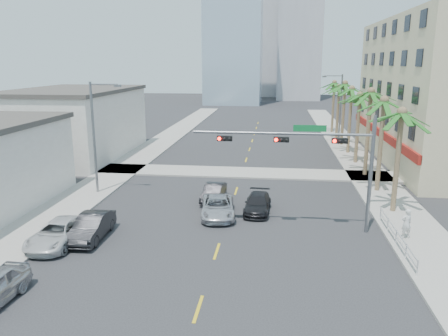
% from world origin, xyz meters
% --- Properties ---
extents(ground, '(260.00, 260.00, 0.00)m').
position_xyz_m(ground, '(0.00, 0.00, 0.00)').
color(ground, '#262628').
rests_on(ground, ground).
extents(sidewalk_right, '(4.00, 120.00, 0.15)m').
position_xyz_m(sidewalk_right, '(12.00, 20.00, 0.07)').
color(sidewalk_right, gray).
rests_on(sidewalk_right, ground).
extents(sidewalk_left, '(4.00, 120.00, 0.15)m').
position_xyz_m(sidewalk_left, '(-12.00, 20.00, 0.07)').
color(sidewalk_left, gray).
rests_on(sidewalk_left, ground).
extents(sidewalk_cross, '(80.00, 4.00, 0.15)m').
position_xyz_m(sidewalk_cross, '(0.00, 22.00, 0.07)').
color(sidewalk_cross, gray).
rests_on(sidewalk_cross, ground).
extents(building_left_far, '(11.00, 18.00, 7.20)m').
position_xyz_m(building_left_far, '(-19.50, 28.00, 3.60)').
color(building_left_far, beige).
rests_on(building_left_far, ground).
extents(tower_far_left, '(14.00, 14.00, 48.00)m').
position_xyz_m(tower_far_left, '(-8.00, 95.00, 24.00)').
color(tower_far_left, '#99B2C6').
rests_on(tower_far_left, ground).
extents(tower_far_center, '(16.00, 16.00, 42.00)m').
position_xyz_m(tower_far_center, '(-3.00, 125.00, 21.00)').
color(tower_far_center, '#ADADB2').
rests_on(tower_far_center, ground).
extents(traffic_signal_mast, '(11.12, 0.54, 7.20)m').
position_xyz_m(traffic_signal_mast, '(5.78, 7.95, 5.06)').
color(traffic_signal_mast, slate).
rests_on(traffic_signal_mast, ground).
extents(palm_tree_0, '(4.80, 4.80, 7.80)m').
position_xyz_m(palm_tree_0, '(11.60, 12.00, 7.08)').
color(palm_tree_0, brown).
rests_on(palm_tree_0, ground).
extents(palm_tree_1, '(4.80, 4.80, 8.16)m').
position_xyz_m(palm_tree_1, '(11.60, 17.20, 7.43)').
color(palm_tree_1, brown).
rests_on(palm_tree_1, ground).
extents(palm_tree_2, '(4.80, 4.80, 8.52)m').
position_xyz_m(palm_tree_2, '(11.60, 22.40, 7.78)').
color(palm_tree_2, brown).
rests_on(palm_tree_2, ground).
extents(palm_tree_3, '(4.80, 4.80, 7.80)m').
position_xyz_m(palm_tree_3, '(11.60, 27.60, 7.08)').
color(palm_tree_3, brown).
rests_on(palm_tree_3, ground).
extents(palm_tree_4, '(4.80, 4.80, 8.16)m').
position_xyz_m(palm_tree_4, '(11.60, 32.80, 7.43)').
color(palm_tree_4, brown).
rests_on(palm_tree_4, ground).
extents(palm_tree_5, '(4.80, 4.80, 8.52)m').
position_xyz_m(palm_tree_5, '(11.60, 38.00, 7.78)').
color(palm_tree_5, brown).
rests_on(palm_tree_5, ground).
extents(palm_tree_6, '(4.80, 4.80, 7.80)m').
position_xyz_m(palm_tree_6, '(11.60, 43.20, 7.08)').
color(palm_tree_6, brown).
rests_on(palm_tree_6, ground).
extents(palm_tree_7, '(4.80, 4.80, 8.16)m').
position_xyz_m(palm_tree_7, '(11.60, 48.40, 7.43)').
color(palm_tree_7, brown).
rests_on(palm_tree_7, ground).
extents(streetlight_left, '(2.55, 0.25, 9.00)m').
position_xyz_m(streetlight_left, '(-11.00, 14.00, 5.06)').
color(streetlight_left, slate).
rests_on(streetlight_left, ground).
extents(streetlight_right, '(2.55, 0.25, 9.00)m').
position_xyz_m(streetlight_right, '(11.00, 38.00, 5.06)').
color(streetlight_right, slate).
rests_on(streetlight_right, ground).
extents(guardrail, '(0.08, 8.08, 1.00)m').
position_xyz_m(guardrail, '(10.30, 6.00, 0.67)').
color(guardrail, silver).
rests_on(guardrail, ground).
extents(car_parked_mid, '(1.72, 4.58, 1.49)m').
position_xyz_m(car_parked_mid, '(-7.80, 4.97, 0.75)').
color(car_parked_mid, black).
rests_on(car_parked_mid, ground).
extents(car_parked_far, '(2.30, 4.98, 1.38)m').
position_xyz_m(car_parked_far, '(-9.40, 3.87, 0.69)').
color(car_parked_far, silver).
rests_on(car_parked_far, ground).
extents(car_lane_left, '(1.67, 4.05, 1.31)m').
position_xyz_m(car_lane_left, '(-1.50, 13.23, 0.65)').
color(car_lane_left, black).
rests_on(car_lane_left, ground).
extents(car_lane_center, '(2.90, 5.15, 1.36)m').
position_xyz_m(car_lane_center, '(-0.72, 9.78, 0.68)').
color(car_lane_center, silver).
rests_on(car_lane_center, ground).
extents(car_lane_right, '(1.93, 4.38, 1.25)m').
position_xyz_m(car_lane_right, '(2.00, 10.99, 0.63)').
color(car_lane_right, black).
rests_on(car_lane_right, ground).
extents(pedestrian, '(0.78, 0.65, 1.85)m').
position_xyz_m(pedestrian, '(11.07, 6.92, 1.07)').
color(pedestrian, silver).
rests_on(pedestrian, sidewalk_right).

